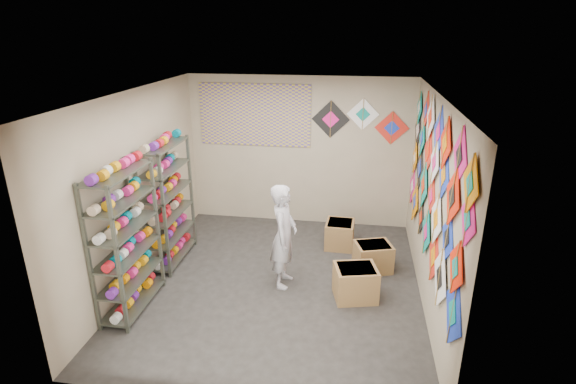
% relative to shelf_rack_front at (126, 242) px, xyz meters
% --- Properties ---
extents(ground, '(4.50, 4.50, 0.00)m').
position_rel_shelf_rack_front_xyz_m(ground, '(1.78, 0.85, -0.95)').
color(ground, '#272422').
extents(room_walls, '(4.50, 4.50, 4.50)m').
position_rel_shelf_rack_front_xyz_m(room_walls, '(1.78, 0.85, 0.69)').
color(room_walls, tan).
rests_on(room_walls, ground).
extents(shelf_rack_front, '(0.40, 1.10, 1.90)m').
position_rel_shelf_rack_front_xyz_m(shelf_rack_front, '(0.00, 0.00, 0.00)').
color(shelf_rack_front, '#4C5147').
rests_on(shelf_rack_front, ground).
extents(shelf_rack_back, '(0.40, 1.10, 1.90)m').
position_rel_shelf_rack_front_xyz_m(shelf_rack_back, '(0.00, 1.30, 0.00)').
color(shelf_rack_back, '#4C5147').
rests_on(shelf_rack_back, ground).
extents(string_spools, '(0.12, 2.36, 0.12)m').
position_rel_shelf_rack_front_xyz_m(string_spools, '(-0.00, 0.65, 0.10)').
color(string_spools, '#FB288C').
rests_on(string_spools, ground).
extents(kite_wall_display, '(0.05, 4.37, 2.08)m').
position_rel_shelf_rack_front_xyz_m(kite_wall_display, '(3.76, 0.85, 0.68)').
color(kite_wall_display, blue).
rests_on(kite_wall_display, room_walls).
extents(back_wall_kites, '(1.68, 0.02, 0.79)m').
position_rel_shelf_rack_front_xyz_m(back_wall_kites, '(2.81, 3.09, 1.00)').
color(back_wall_kites, black).
rests_on(back_wall_kites, room_walls).
extents(poster, '(2.00, 0.01, 1.10)m').
position_rel_shelf_rack_front_xyz_m(poster, '(0.98, 3.08, 1.05)').
color(poster, '#584493').
rests_on(poster, room_walls).
extents(shopkeeper, '(0.59, 0.42, 1.50)m').
position_rel_shelf_rack_front_xyz_m(shopkeeper, '(1.87, 0.87, -0.20)').
color(shopkeeper, silver).
rests_on(shopkeeper, ground).
extents(carton_a, '(0.64, 0.58, 0.46)m').
position_rel_shelf_rack_front_xyz_m(carton_a, '(2.88, 0.65, -0.72)').
color(carton_a, olive).
rests_on(carton_a, ground).
extents(carton_b, '(0.63, 0.57, 0.43)m').
position_rel_shelf_rack_front_xyz_m(carton_b, '(3.13, 1.45, -0.74)').
color(carton_b, olive).
rests_on(carton_b, ground).
extents(carton_c, '(0.48, 0.52, 0.44)m').
position_rel_shelf_rack_front_xyz_m(carton_c, '(2.60, 2.15, -0.73)').
color(carton_c, olive).
rests_on(carton_c, ground).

